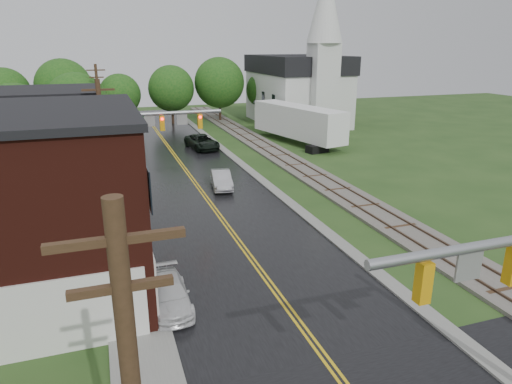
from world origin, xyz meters
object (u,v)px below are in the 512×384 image
utility_pole_c (100,107)px  semi_trailer (298,122)px  church (300,82)px  suv_dark (202,142)px  tree_left_e (79,105)px  pickup_white (169,294)px  sedan_silver (221,180)px  tree_left_c (18,118)px  utility_pole_b (105,153)px  traffic_signal_far (152,131)px

utility_pole_c → semi_trailer: size_ratio=0.64×
church → suv_dark: (-16.66, -11.55, -5.07)m
suv_dark → utility_pole_c: bearing=162.1°
tree_left_e → pickup_white: tree_left_e is taller
church → semi_trailer: bearing=-114.9°
sedan_silver → semi_trailer: semi_trailer is taller
utility_pole_c → tree_left_c: (-7.05, -4.10, -0.21)m
suv_dark → semi_trailer: (11.09, -0.48, 1.73)m
tree_left_e → utility_pole_b: bearing=-85.1°
tree_left_e → sedan_silver: bearing=-59.8°
tree_left_e → semi_trailer: bearing=-10.2°
suv_dark → semi_trailer: 11.23m
sedan_silver → semi_trailer: bearing=55.5°
sedan_silver → tree_left_c: bearing=150.0°
church → utility_pole_c: (-26.80, -9.74, -1.11)m
suv_dark → pickup_white: suv_dark is taller
traffic_signal_far → sedan_silver: bearing=8.4°
pickup_white → tree_left_e: bearing=96.8°
utility_pole_c → sedan_silver: 18.77m
tree_left_c → church: bearing=22.2°
sedan_silver → semi_trailer: size_ratio=0.29×
traffic_signal_far → utility_pole_b: (-3.33, -5.00, -0.25)m
traffic_signal_far → sedan_silver: 6.76m
tree_left_e → suv_dark: tree_left_e is taller
traffic_signal_far → sedan_silver: size_ratio=1.77×
traffic_signal_far → pickup_white: size_ratio=1.79×
tree_left_e → pickup_white: 34.58m
pickup_white → sedan_silver: bearing=67.8°
church → pickup_white: church is taller
church → tree_left_c: church is taller
traffic_signal_far → pickup_white: traffic_signal_far is taller
tree_left_c → sedan_silver: (15.55, -12.14, -3.83)m
church → semi_trailer: church is taller
tree_left_c → suv_dark: 17.74m
semi_trailer → suv_dark: bearing=177.5°
suv_dark → pickup_white: size_ratio=1.34×
tree_left_c → suv_dark: (17.18, 2.28, -3.75)m
tree_left_e → pickup_white: bearing=-83.2°
tree_left_e → semi_trailer: tree_left_e is taller
sedan_silver → traffic_signal_far: bearing=-163.7°
utility_pole_c → sedan_silver: utility_pole_c is taller
pickup_white → traffic_signal_far: bearing=85.0°
semi_trailer → utility_pole_c: bearing=173.8°
utility_pole_b → semi_trailer: utility_pole_b is taller
tree_left_e → pickup_white: (4.05, -34.08, -4.22)m
pickup_white → semi_trailer: bearing=57.3°
tree_left_c → semi_trailer: 28.40m
suv_dark → tree_left_e: bearing=155.3°
sedan_silver → suv_dark: bearing=91.5°
utility_pole_b → tree_left_e: (-2.05, 23.90, 0.09)m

